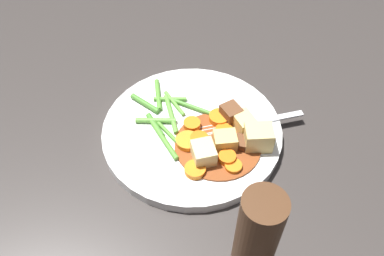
% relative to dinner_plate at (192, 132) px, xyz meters
% --- Properties ---
extents(ground_plane, '(3.00, 3.00, 0.00)m').
position_rel_dinner_plate_xyz_m(ground_plane, '(0.00, 0.00, -0.01)').
color(ground_plane, '#383330').
extents(dinner_plate, '(0.28, 0.28, 0.02)m').
position_rel_dinner_plate_xyz_m(dinner_plate, '(0.00, 0.00, 0.00)').
color(dinner_plate, white).
rests_on(dinner_plate, ground_plane).
extents(stew_sauce, '(0.13, 0.13, 0.00)m').
position_rel_dinner_plate_xyz_m(stew_sauce, '(0.05, -0.01, 0.01)').
color(stew_sauce, brown).
rests_on(stew_sauce, dinner_plate).
extents(carrot_slice_0, '(0.03, 0.03, 0.01)m').
position_rel_dinner_plate_xyz_m(carrot_slice_0, '(-0.00, -0.00, 0.02)').
color(carrot_slice_0, orange).
rests_on(carrot_slice_0, dinner_plate).
extents(carrot_slice_1, '(0.03, 0.03, 0.01)m').
position_rel_dinner_plate_xyz_m(carrot_slice_1, '(0.07, -0.03, 0.01)').
color(carrot_slice_1, orange).
rests_on(carrot_slice_1, dinner_plate).
extents(carrot_slice_2, '(0.05, 0.05, 0.01)m').
position_rel_dinner_plate_xyz_m(carrot_slice_2, '(0.01, -0.03, 0.01)').
color(carrot_slice_2, orange).
rests_on(carrot_slice_2, dinner_plate).
extents(carrot_slice_3, '(0.04, 0.04, 0.01)m').
position_rel_dinner_plate_xyz_m(carrot_slice_3, '(0.02, -0.02, 0.02)').
color(carrot_slice_3, orange).
rests_on(carrot_slice_3, dinner_plate).
extents(carrot_slice_4, '(0.03, 0.03, 0.01)m').
position_rel_dinner_plate_xyz_m(carrot_slice_4, '(0.09, -0.04, 0.01)').
color(carrot_slice_4, orange).
rests_on(carrot_slice_4, dinner_plate).
extents(carrot_slice_5, '(0.04, 0.04, 0.01)m').
position_rel_dinner_plate_xyz_m(carrot_slice_5, '(0.03, 0.03, 0.01)').
color(carrot_slice_5, orange).
rests_on(carrot_slice_5, dinner_plate).
extents(carrot_slice_6, '(0.04, 0.04, 0.01)m').
position_rel_dinner_plate_xyz_m(carrot_slice_6, '(0.05, 0.01, 0.01)').
color(carrot_slice_6, orange).
rests_on(carrot_slice_6, dinner_plate).
extents(carrot_slice_7, '(0.04, 0.04, 0.01)m').
position_rel_dinner_plate_xyz_m(carrot_slice_7, '(0.04, -0.07, 0.01)').
color(carrot_slice_7, orange).
rests_on(carrot_slice_7, dinner_plate).
extents(potato_chunk_0, '(0.05, 0.05, 0.03)m').
position_rel_dinner_plate_xyz_m(potato_chunk_0, '(0.04, -0.05, 0.02)').
color(potato_chunk_0, '#EAD68C').
rests_on(potato_chunk_0, dinner_plate).
extents(potato_chunk_1, '(0.05, 0.05, 0.04)m').
position_rel_dinner_plate_xyz_m(potato_chunk_1, '(0.10, 0.01, 0.03)').
color(potato_chunk_1, '#E5CC7A').
rests_on(potato_chunk_1, dinner_plate).
extents(potato_chunk_2, '(0.04, 0.04, 0.03)m').
position_rel_dinner_plate_xyz_m(potato_chunk_2, '(0.06, -0.01, 0.02)').
color(potato_chunk_2, '#DBBC6B').
rests_on(potato_chunk_2, dinner_plate).
extents(potato_chunk_3, '(0.04, 0.04, 0.03)m').
position_rel_dinner_plate_xyz_m(potato_chunk_3, '(0.07, 0.03, 0.02)').
color(potato_chunk_3, '#E5CC7A').
rests_on(potato_chunk_3, dinner_plate).
extents(meat_chunk_0, '(0.04, 0.04, 0.03)m').
position_rel_dinner_plate_xyz_m(meat_chunk_0, '(0.05, 0.04, 0.02)').
color(meat_chunk_0, brown).
rests_on(meat_chunk_0, dinner_plate).
extents(meat_chunk_1, '(0.03, 0.03, 0.02)m').
position_rel_dinner_plate_xyz_m(meat_chunk_1, '(0.08, 0.00, 0.02)').
color(meat_chunk_1, '#56331E').
rests_on(meat_chunk_1, dinner_plate).
extents(green_bean_0, '(0.06, 0.03, 0.01)m').
position_rel_dinner_plate_xyz_m(green_bean_0, '(-0.02, -0.03, 0.01)').
color(green_bean_0, '#599E38').
rests_on(green_bean_0, dinner_plate).
extents(green_bean_1, '(0.05, 0.03, 0.01)m').
position_rel_dinner_plate_xyz_m(green_bean_1, '(-0.06, 0.04, 0.01)').
color(green_bean_1, '#66AD42').
rests_on(green_bean_1, dinner_plate).
extents(green_bean_2, '(0.06, 0.02, 0.01)m').
position_rel_dinner_plate_xyz_m(green_bean_2, '(-0.09, 0.01, 0.01)').
color(green_bean_2, '#4C8E33').
rests_on(green_bean_2, dinner_plate).
extents(green_bean_3, '(0.07, 0.01, 0.01)m').
position_rel_dinner_plate_xyz_m(green_bean_3, '(-0.02, 0.04, 0.01)').
color(green_bean_3, '#4C8E33').
rests_on(green_bean_3, dinner_plate).
extents(green_bean_4, '(0.06, 0.07, 0.01)m').
position_rel_dinner_plate_xyz_m(green_bean_4, '(-0.04, 0.01, 0.01)').
color(green_bean_4, '#66AD42').
rests_on(green_bean_4, dinner_plate).
extents(green_bean_5, '(0.04, 0.06, 0.01)m').
position_rel_dinner_plate_xyz_m(green_bean_5, '(-0.08, 0.04, 0.01)').
color(green_bean_5, '#599E38').
rests_on(green_bean_5, dinner_plate).
extents(green_bean_6, '(0.06, 0.03, 0.01)m').
position_rel_dinner_plate_xyz_m(green_bean_6, '(-0.06, -0.01, 0.01)').
color(green_bean_6, '#66AD42').
rests_on(green_bean_6, dinner_plate).
extents(green_bean_7, '(0.05, 0.03, 0.01)m').
position_rel_dinner_plate_xyz_m(green_bean_7, '(-0.05, -0.02, 0.01)').
color(green_bean_7, '#4C8E33').
rests_on(green_bean_7, dinner_plate).
extents(green_bean_8, '(0.05, 0.04, 0.01)m').
position_rel_dinner_plate_xyz_m(green_bean_8, '(-0.05, 0.03, 0.01)').
color(green_bean_8, '#66AD42').
rests_on(green_bean_8, dinner_plate).
extents(green_bean_9, '(0.07, 0.05, 0.01)m').
position_rel_dinner_plate_xyz_m(green_bean_9, '(-0.03, -0.04, 0.01)').
color(green_bean_9, '#599E38').
rests_on(green_bean_9, dinner_plate).
extents(fork, '(0.14, 0.13, 0.00)m').
position_rel_dinner_plate_xyz_m(fork, '(0.07, 0.04, 0.01)').
color(fork, silver).
rests_on(fork, dinner_plate).
extents(pepper_mill, '(0.05, 0.05, 0.16)m').
position_rel_dinner_plate_xyz_m(pepper_mill, '(0.16, -0.16, 0.07)').
color(pepper_mill, '#4C2D19').
rests_on(pepper_mill, ground_plane).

